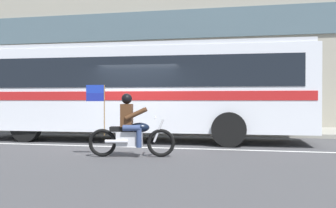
# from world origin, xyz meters

# --- Properties ---
(ground_plane) EXTENTS (60.00, 60.00, 0.00)m
(ground_plane) POSITION_xyz_m (0.00, 0.00, 0.00)
(ground_plane) COLOR #3D3D3F
(sidewalk_curb) EXTENTS (28.00, 3.80, 0.15)m
(sidewalk_curb) POSITION_xyz_m (0.00, 5.10, 0.07)
(sidewalk_curb) COLOR gray
(sidewalk_curb) RESTS_ON ground_plane
(lane_center_stripe) EXTENTS (26.60, 0.14, 0.01)m
(lane_center_stripe) POSITION_xyz_m (0.00, -0.60, 0.00)
(lane_center_stripe) COLOR silver
(lane_center_stripe) RESTS_ON ground_plane
(transit_bus) EXTENTS (11.54, 2.94, 3.22)m
(transit_bus) POSITION_xyz_m (-0.32, 1.19, 1.88)
(transit_bus) COLOR silver
(transit_bus) RESTS_ON ground_plane
(motorcycle_with_rider) EXTENTS (2.17, 0.74, 1.78)m
(motorcycle_with_rider) POSITION_xyz_m (0.56, -2.44, 0.67)
(motorcycle_with_rider) COLOR black
(motorcycle_with_rider) RESTS_ON ground_plane
(fire_hydrant) EXTENTS (0.22, 0.30, 0.75)m
(fire_hydrant) POSITION_xyz_m (-3.05, 4.40, 0.52)
(fire_hydrant) COLOR gold
(fire_hydrant) RESTS_ON sidewalk_curb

